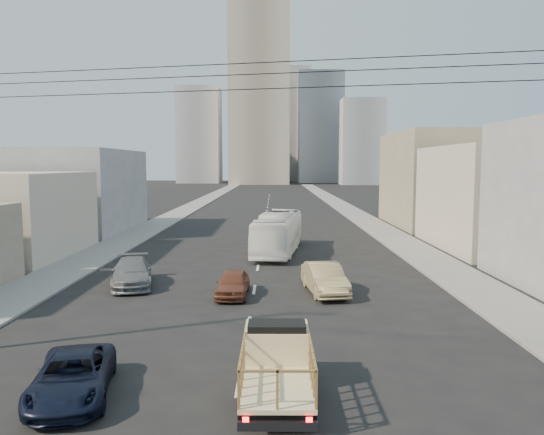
{
  "coord_description": "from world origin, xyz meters",
  "views": [
    {
      "loc": [
        1.05,
        -13.33,
        6.54
      ],
      "look_at": [
        0.92,
        17.19,
        3.5
      ],
      "focal_mm": 35.0,
      "sensor_mm": 36.0,
      "label": 1
    }
  ],
  "objects_px": {
    "flatbed_pickup": "(277,360)",
    "sedan_grey": "(132,273)",
    "city_bus": "(278,233)",
    "navy_pickup": "(72,377)",
    "sedan_brown": "(233,283)",
    "sedan_tan": "(325,279)"
  },
  "relations": [
    {
      "from": "navy_pickup",
      "to": "city_bus",
      "type": "xyz_separation_m",
      "value": [
        5.97,
        24.78,
        0.9
      ]
    },
    {
      "from": "sedan_grey",
      "to": "sedan_brown",
      "type": "bearing_deg",
      "value": -34.6
    },
    {
      "from": "flatbed_pickup",
      "to": "sedan_tan",
      "type": "distance_m",
      "value": 12.43
    },
    {
      "from": "sedan_brown",
      "to": "sedan_tan",
      "type": "bearing_deg",
      "value": 8.64
    },
    {
      "from": "flatbed_pickup",
      "to": "sedan_grey",
      "type": "distance_m",
      "value": 15.82
    },
    {
      "from": "flatbed_pickup",
      "to": "navy_pickup",
      "type": "height_order",
      "value": "flatbed_pickup"
    },
    {
      "from": "flatbed_pickup",
      "to": "sedan_grey",
      "type": "height_order",
      "value": "flatbed_pickup"
    },
    {
      "from": "city_bus",
      "to": "sedan_brown",
      "type": "relative_size",
      "value": 2.83
    },
    {
      "from": "sedan_grey",
      "to": "navy_pickup",
      "type": "bearing_deg",
      "value": -95.0
    },
    {
      "from": "navy_pickup",
      "to": "flatbed_pickup",
      "type": "bearing_deg",
      "value": -10.65
    },
    {
      "from": "navy_pickup",
      "to": "sedan_tan",
      "type": "bearing_deg",
      "value": 44.83
    },
    {
      "from": "city_bus",
      "to": "sedan_grey",
      "type": "relative_size",
      "value": 2.14
    },
    {
      "from": "navy_pickup",
      "to": "city_bus",
      "type": "distance_m",
      "value": 25.51
    },
    {
      "from": "sedan_brown",
      "to": "sedan_grey",
      "type": "distance_m",
      "value": 6.05
    },
    {
      "from": "flatbed_pickup",
      "to": "sedan_grey",
      "type": "xyz_separation_m",
      "value": [
        -7.78,
        13.78,
        -0.36
      ]
    },
    {
      "from": "flatbed_pickup",
      "to": "city_bus",
      "type": "xyz_separation_m",
      "value": [
        0.22,
        24.73,
        0.41
      ]
    },
    {
      "from": "flatbed_pickup",
      "to": "sedan_grey",
      "type": "relative_size",
      "value": 0.87
    },
    {
      "from": "navy_pickup",
      "to": "city_bus",
      "type": "height_order",
      "value": "city_bus"
    },
    {
      "from": "flatbed_pickup",
      "to": "sedan_brown",
      "type": "xyz_separation_m",
      "value": [
        -2.14,
        11.58,
        -0.44
      ]
    },
    {
      "from": "flatbed_pickup",
      "to": "navy_pickup",
      "type": "distance_m",
      "value": 5.78
    },
    {
      "from": "navy_pickup",
      "to": "sedan_tan",
      "type": "relative_size",
      "value": 0.95
    },
    {
      "from": "flatbed_pickup",
      "to": "navy_pickup",
      "type": "xyz_separation_m",
      "value": [
        -5.76,
        -0.05,
        -0.48
      ]
    }
  ]
}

